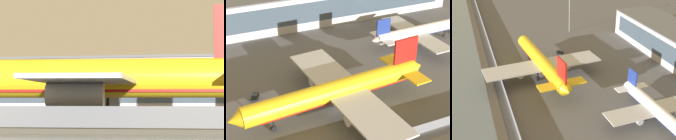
{
  "view_description": "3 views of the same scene",
  "coord_description": "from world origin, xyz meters",
  "views": [
    {
      "loc": [
        20.04,
        -81.5,
        2.8
      ],
      "look_at": [
        3.93,
        1.32,
        7.21
      ],
      "focal_mm": 105.0,
      "sensor_mm": 36.0,
      "label": 1
    },
    {
      "loc": [
        -30.59,
        -69.8,
        55.28
      ],
      "look_at": [
        5.55,
        11.12,
        4.72
      ],
      "focal_mm": 60.0,
      "sensor_mm": 36.0,
      "label": 2
    },
    {
      "loc": [
        106.15,
        -26.42,
        57.01
      ],
      "look_at": [
        4.87,
        7.72,
        3.31
      ],
      "focal_mm": 50.0,
      "sensor_mm": 36.0,
      "label": 3
    }
  ],
  "objects": [
    {
      "name": "perimeter_fence",
      "position": [
        0.0,
        -16.0,
        1.3
      ],
      "size": [
        280.0,
        0.1,
        2.6
      ],
      "color": "slate",
      "rests_on": "ground"
    },
    {
      "name": "cargo_jet_yellow",
      "position": [
        0.78,
        0.05,
        5.91
      ],
      "size": [
        52.88,
        45.52,
        15.47
      ],
      "color": "yellow",
      "rests_on": "ground"
    },
    {
      "name": "ground_plane",
      "position": [
        0.0,
        0.0,
        0.0
      ],
      "size": [
        500.0,
        500.0,
        0.0
      ],
      "primitive_type": "plane",
      "color": "#565659"
    },
    {
      "name": "shoreline_seawall",
      "position": [
        0.0,
        -20.5,
        0.25
      ],
      "size": [
        320.0,
        3.0,
        0.5
      ],
      "color": "#474238",
      "rests_on": "ground"
    }
  ]
}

